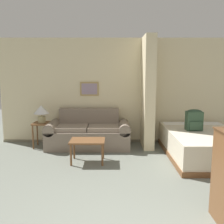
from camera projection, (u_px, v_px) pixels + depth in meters
name	position (u px, v px, depth m)	size (l,w,h in m)	color
wall_back	(126.00, 91.00, 6.28)	(6.26, 0.16, 2.60)	beige
wall_partition_pillar	(149.00, 93.00, 5.84)	(0.24, 0.77, 2.60)	beige
couch	(89.00, 133.00, 5.95)	(1.97, 0.84, 0.89)	gray
coffee_table	(88.00, 143.00, 4.92)	(0.68, 0.48, 0.45)	brown
side_table	(43.00, 127.00, 5.92)	(0.40, 0.40, 0.59)	brown
table_lamp	(42.00, 111.00, 5.86)	(0.35, 0.35, 0.41)	tan
bed	(205.00, 144.00, 5.26)	(1.53, 2.19, 0.55)	brown
backpack	(195.00, 119.00, 5.28)	(0.33, 0.25, 0.45)	#2D4733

